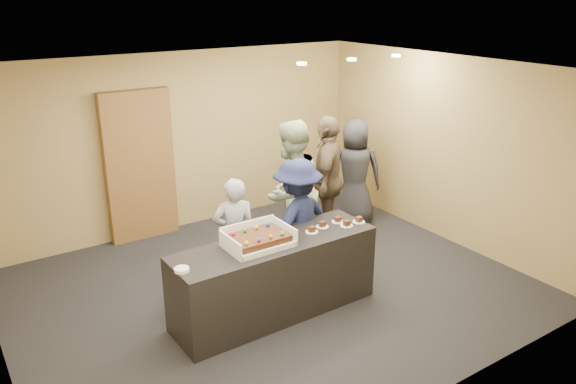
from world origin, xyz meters
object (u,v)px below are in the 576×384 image
object	(u,v)px
person_server_grey	(235,235)
cake_box	(257,241)
storage_cabinet	(140,166)
serving_counter	(275,278)
person_brown_extra	(327,180)
person_dark_suit	(355,173)
sheet_cake	(259,238)
person_sage_man	(291,192)
plate_stack	(182,270)
person_navy_man	(298,223)

from	to	relation	value
person_server_grey	cake_box	bearing A→B (deg)	100.53
storage_cabinet	serving_counter	bearing A→B (deg)	-80.47
person_brown_extra	person_dark_suit	xyz separation A→B (m)	(0.75, 0.28, -0.09)
serving_counter	storage_cabinet	xyz separation A→B (m)	(-0.48, 2.89, 0.66)
sheet_cake	person_sage_man	distance (m)	1.55
plate_stack	person_navy_man	bearing A→B (deg)	16.64
serving_counter	person_server_grey	bearing A→B (deg)	97.52
person_sage_man	person_brown_extra	bearing A→B (deg)	168.71
sheet_cake	person_navy_man	world-z (taller)	person_navy_man
person_navy_man	sheet_cake	bearing A→B (deg)	15.68
storage_cabinet	plate_stack	distance (m)	3.04
person_server_grey	person_navy_man	xyz separation A→B (m)	(0.73, -0.29, 0.09)
serving_counter	storage_cabinet	size ratio (longest dim) A/B	1.08
storage_cabinet	person_server_grey	size ratio (longest dim) A/B	1.53
sheet_cake	person_server_grey	xyz separation A→B (m)	(0.10, 0.74, -0.27)
serving_counter	person_server_grey	distance (m)	0.80
storage_cabinet	person_brown_extra	xyz separation A→B (m)	(2.18, -1.64, -0.16)
storage_cabinet	plate_stack	world-z (taller)	storage_cabinet
sheet_cake	person_server_grey	distance (m)	0.79
plate_stack	person_brown_extra	size ratio (longest dim) A/B	0.08
storage_cabinet	person_dark_suit	size ratio (longest dim) A/B	1.30
person_navy_man	person_brown_extra	xyz separation A→B (m)	(1.08, 0.80, 0.13)
storage_cabinet	cake_box	bearing A→B (deg)	-84.44
sheet_cake	person_sage_man	world-z (taller)	person_sage_man
cake_box	sheet_cake	world-z (taller)	cake_box
person_navy_man	plate_stack	bearing A→B (deg)	3.80
cake_box	plate_stack	bearing A→B (deg)	-173.69
plate_stack	person_brown_extra	xyz separation A→B (m)	(2.84, 1.33, 0.03)
person_server_grey	person_brown_extra	world-z (taller)	person_brown_extra
person_sage_man	person_dark_suit	distance (m)	1.59
serving_counter	person_brown_extra	xyz separation A→B (m)	(1.70, 1.25, 0.50)
person_brown_extra	sheet_cake	bearing A→B (deg)	-11.53
person_brown_extra	person_sage_man	bearing A→B (deg)	-30.72
serving_counter	person_brown_extra	world-z (taller)	person_brown_extra
sheet_cake	person_dark_suit	bearing A→B (deg)	29.92
person_navy_man	cake_box	bearing A→B (deg)	14.26
person_server_grey	person_dark_suit	world-z (taller)	person_dark_suit
person_navy_man	person_brown_extra	size ratio (longest dim) A/B	0.86
plate_stack	person_server_grey	world-z (taller)	person_server_grey
cake_box	person_brown_extra	distance (m)	2.26
cake_box	person_sage_man	xyz separation A→B (m)	(1.13, 1.03, 0.03)
sheet_cake	person_brown_extra	size ratio (longest dim) A/B	0.32
person_dark_suit	cake_box	bearing A→B (deg)	64.20
storage_cabinet	person_dark_suit	xyz separation A→B (m)	(2.93, -1.36, -0.26)
storage_cabinet	sheet_cake	xyz separation A→B (m)	(0.28, -2.89, -0.11)
sheet_cake	person_dark_suit	size ratio (longest dim) A/B	0.36
cake_box	person_server_grey	world-z (taller)	person_server_grey
cake_box	storage_cabinet	bearing A→B (deg)	95.56
serving_counter	sheet_cake	xyz separation A→B (m)	(-0.21, -0.00, 0.55)
storage_cabinet	person_brown_extra	size ratio (longest dim) A/B	1.17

